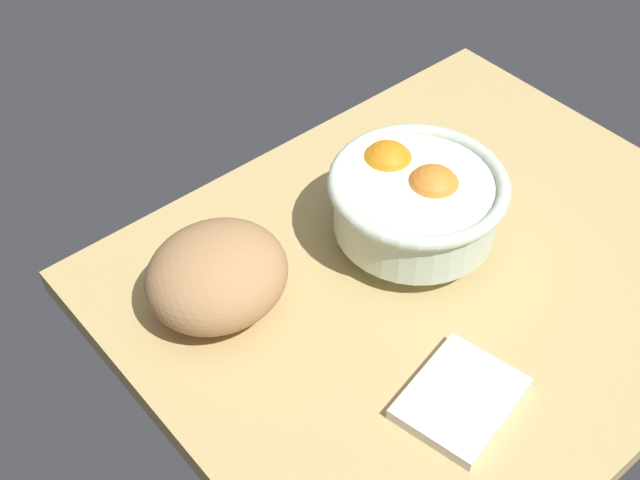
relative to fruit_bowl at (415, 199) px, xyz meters
The scene contains 4 objects.
ground_plane 9.40cm from the fruit_bowl, 97.94° to the right, with size 71.12×57.82×3.00cm, color tan.
fruit_bowl is the anchor object (origin of this frame).
bread_loaf 24.10cm from the fruit_bowl, 164.99° to the left, with size 15.70×14.22×9.41cm, color #AF7F51.
napkin_folded 23.85cm from the fruit_bowl, 122.68° to the right, with size 12.05×9.49×1.37cm, color silver.
Camera 1 is at (-52.49, -40.66, 70.89)cm, focal length 47.05 mm.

